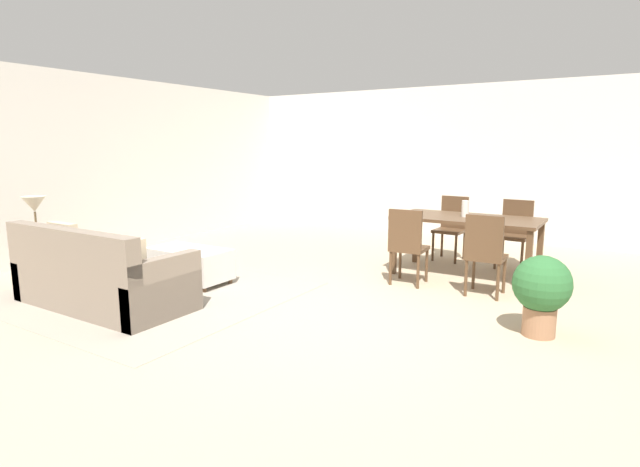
% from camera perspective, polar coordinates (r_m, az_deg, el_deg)
% --- Properties ---
extents(ground_plane, '(10.80, 10.80, 0.00)m').
position_cam_1_polar(ground_plane, '(5.07, 0.45, -9.09)').
color(ground_plane, tan).
extents(wall_back, '(9.00, 0.12, 2.70)m').
position_cam_1_polar(wall_back, '(9.42, 16.75, 7.73)').
color(wall_back, silver).
rests_on(wall_back, ground_plane).
extents(wall_left, '(0.12, 11.00, 2.70)m').
position_cam_1_polar(wall_left, '(8.38, -24.97, 6.98)').
color(wall_left, silver).
rests_on(wall_left, ground_plane).
extents(area_rug, '(3.00, 2.80, 0.01)m').
position_cam_1_polar(area_rug, '(6.08, -18.56, -6.32)').
color(area_rug, gray).
rests_on(area_rug, ground_plane).
extents(couch, '(1.95, 0.87, 0.86)m').
position_cam_1_polar(couch, '(5.70, -23.70, -4.66)').
color(couch, gray).
rests_on(couch, ground_plane).
extents(ottoman_table, '(1.02, 0.53, 0.42)m').
position_cam_1_polar(ottoman_table, '(6.33, -14.59, -3.26)').
color(ottoman_table, silver).
rests_on(ottoman_table, ground_plane).
extents(side_table, '(0.40, 0.40, 0.55)m').
position_cam_1_polar(side_table, '(6.78, -29.26, -1.68)').
color(side_table, brown).
rests_on(side_table, ground_plane).
extents(table_lamp, '(0.26, 0.26, 0.52)m').
position_cam_1_polar(table_lamp, '(6.71, -29.64, 2.71)').
color(table_lamp, brown).
rests_on(table_lamp, side_table).
extents(dining_table, '(1.76, 0.90, 0.76)m').
position_cam_1_polar(dining_table, '(6.62, 16.30, 1.04)').
color(dining_table, '#513823').
rests_on(dining_table, ground_plane).
extents(dining_chair_near_left, '(0.42, 0.42, 0.92)m').
position_cam_1_polar(dining_chair_near_left, '(6.04, 9.86, -1.00)').
color(dining_chair_near_left, '#513823').
rests_on(dining_chair_near_left, ground_plane).
extents(dining_chair_near_right, '(0.41, 0.41, 0.92)m').
position_cam_1_polar(dining_chair_near_right, '(5.78, 18.20, -1.85)').
color(dining_chair_near_right, '#513823').
rests_on(dining_chair_near_right, ground_plane).
extents(dining_chair_far_left, '(0.42, 0.42, 0.92)m').
position_cam_1_polar(dining_chair_far_left, '(7.57, 14.70, 1.04)').
color(dining_chair_far_left, '#513823').
rests_on(dining_chair_far_left, ground_plane).
extents(dining_chair_far_right, '(0.42, 0.42, 0.92)m').
position_cam_1_polar(dining_chair_far_right, '(7.34, 21.22, 0.41)').
color(dining_chair_far_right, '#513823').
rests_on(dining_chair_far_right, ground_plane).
extents(vase_centerpiece, '(0.09, 0.09, 0.21)m').
position_cam_1_polar(vase_centerpiece, '(6.62, 16.13, 2.72)').
color(vase_centerpiece, silver).
rests_on(vase_centerpiece, dining_table).
extents(potted_plant, '(0.50, 0.50, 0.72)m').
position_cam_1_polar(potted_plant, '(4.80, 23.81, -5.79)').
color(potted_plant, '#996B4C').
rests_on(potted_plant, ground_plane).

